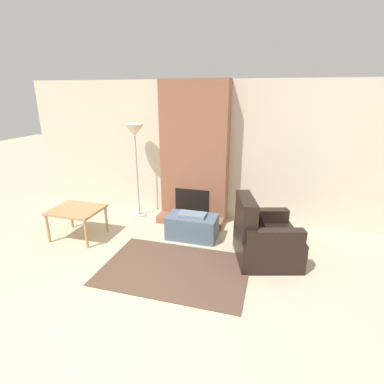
# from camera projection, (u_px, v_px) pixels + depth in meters

# --- Properties ---
(ground_plane) EXTENTS (24.00, 24.00, 0.00)m
(ground_plane) POSITION_uv_depth(u_px,v_px,m) (119.00, 325.00, 3.24)
(ground_plane) COLOR beige
(wall_back) EXTENTS (7.12, 0.06, 2.60)m
(wall_back) POSITION_uv_depth(u_px,v_px,m) (198.00, 151.00, 5.76)
(wall_back) COLOR beige
(wall_back) RESTS_ON ground_plane
(fireplace) EXTENTS (1.25, 0.67, 2.60)m
(fireplace) POSITION_uv_depth(u_px,v_px,m) (194.00, 156.00, 5.57)
(fireplace) COLOR #935B42
(fireplace) RESTS_ON ground_plane
(ottoman) EXTENTS (0.84, 0.46, 0.45)m
(ottoman) POSITION_uv_depth(u_px,v_px,m) (192.00, 226.00, 5.09)
(ottoman) COLOR slate
(ottoman) RESTS_ON ground_plane
(armchair) EXTENTS (1.09, 1.10, 0.97)m
(armchair) POSITION_uv_depth(u_px,v_px,m) (262.00, 240.00, 4.41)
(armchair) COLOR black
(armchair) RESTS_ON ground_plane
(side_table) EXTENTS (0.81, 0.68, 0.52)m
(side_table) POSITION_uv_depth(u_px,v_px,m) (77.00, 212.00, 5.03)
(side_table) COLOR tan
(side_table) RESTS_ON ground_plane
(floor_lamp_left) EXTENTS (0.38, 0.38, 1.82)m
(floor_lamp_left) POSITION_uv_depth(u_px,v_px,m) (135.00, 136.00, 5.58)
(floor_lamp_left) COLOR #ADADB2
(floor_lamp_left) RESTS_ON ground_plane
(area_rug) EXTENTS (2.03, 1.35, 0.01)m
(area_rug) POSITION_uv_depth(u_px,v_px,m) (175.00, 269.00, 4.23)
(area_rug) COLOR brown
(area_rug) RESTS_ON ground_plane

